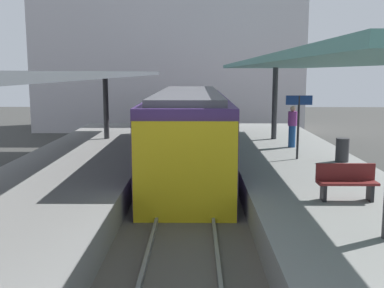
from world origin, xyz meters
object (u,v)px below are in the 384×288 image
object	(u,v)px
platform_sign	(299,113)
passenger_near_bench	(292,126)
platform_bench	(346,181)
commuter_train	(189,133)
litter_bin	(342,150)

from	to	relation	value
platform_sign	passenger_near_bench	world-z (taller)	platform_sign
platform_bench	platform_sign	size ratio (longest dim) A/B	0.63
platform_sign	passenger_near_bench	xyz separation A→B (m)	(0.34, 2.58, -0.76)
commuter_train	platform_sign	bearing A→B (deg)	-21.33
platform_bench	commuter_train	bearing A→B (deg)	119.95
platform_bench	litter_bin	bearing A→B (deg)	73.68
platform_bench	platform_sign	distance (m)	5.30
commuter_train	platform_sign	distance (m)	4.18
litter_bin	passenger_near_bench	size ratio (longest dim) A/B	0.48
litter_bin	passenger_near_bench	world-z (taller)	passenger_near_bench
platform_sign	commuter_train	bearing A→B (deg)	158.67
platform_sign	litter_bin	xyz separation A→B (m)	(1.41, -0.46, -1.22)
platform_bench	litter_bin	distance (m)	4.92
passenger_near_bench	litter_bin	bearing A→B (deg)	-70.44
commuter_train	litter_bin	xyz separation A→B (m)	(5.22, -1.94, -0.33)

